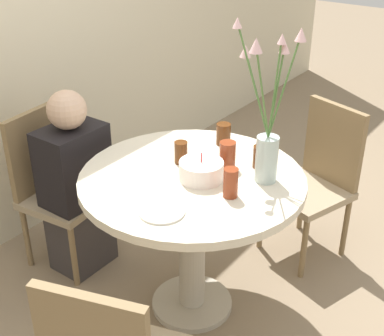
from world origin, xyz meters
The scene contains 13 objects.
ground_plane centered at (0.00, 0.00, 0.00)m, with size 16.00×16.00×0.00m, color #89755B.
dining_table centered at (0.00, 0.00, 0.61)m, with size 1.03×1.03×0.76m.
chair_left_flank centered at (-0.10, 0.87, 0.49)m, with size 0.44×0.44×0.88m.
chair_far_back centered at (0.83, -0.27, 0.49)m, with size 0.50×0.50×0.88m.
birthday_cake centered at (0.00, -0.05, 0.81)m, with size 0.20×0.20×0.13m.
flower_vase centered at (0.16, -0.28, 1.00)m, with size 0.30×0.25×0.70m.
side_plate centered at (-0.32, -0.08, 0.77)m, with size 0.19×0.19×0.01m.
drink_glass_0 centered at (0.26, -0.20, 0.82)m, with size 0.07×0.07×0.10m.
drink_glass_1 centered at (0.36, 0.07, 0.82)m, with size 0.07×0.07×0.11m.
drink_glass_2 centered at (0.16, -0.08, 0.83)m, with size 0.08×0.08×0.13m.
drink_glass_3 centered at (0.08, 0.12, 0.82)m, with size 0.06×0.06×0.11m.
drink_glass_4 centered at (-0.05, -0.23, 0.83)m, with size 0.06×0.06×0.13m.
person_woman centered at (-0.08, 0.71, 0.49)m, with size 0.34×0.24×1.04m.
Camera 1 is at (-1.70, -1.25, 1.93)m, focal length 50.00 mm.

